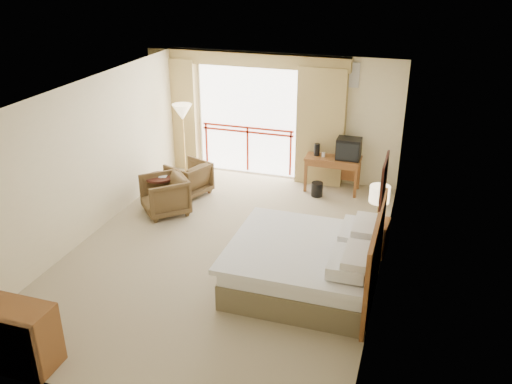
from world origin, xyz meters
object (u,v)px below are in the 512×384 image
(dresser, at_px, (6,334))
(table_lamp, at_px, (380,195))
(bed, at_px, (307,264))
(tv, at_px, (349,149))
(nightstand, at_px, (375,237))
(floor_lamp, at_px, (182,115))
(desk, at_px, (333,164))
(armchair_near, at_px, (166,213))
(side_table, at_px, (160,185))
(wastebasket, at_px, (317,189))
(armchair_far, at_px, (190,193))

(dresser, bearing_deg, table_lamp, 50.89)
(bed, bearing_deg, tv, 89.91)
(tv, xyz_separation_m, dresser, (-3.09, -6.35, -0.54))
(bed, bearing_deg, nightstand, 57.31)
(bed, xyz_separation_m, floor_lamp, (-3.52, 3.37, 1.04))
(desk, relative_size, armchair_near, 1.38)
(side_table, bearing_deg, armchair_near, -50.64)
(tv, relative_size, armchair_near, 0.59)
(nightstand, bearing_deg, floor_lamp, 159.49)
(wastebasket, height_order, floor_lamp, floor_lamp)
(dresser, bearing_deg, nightstand, 50.54)
(nightstand, distance_m, armchair_near, 3.99)
(armchair_near, bearing_deg, dresser, -42.59)
(bed, distance_m, dresser, 4.11)
(tv, height_order, armchair_far, tv)
(table_lamp, distance_m, wastebasket, 2.48)
(tv, xyz_separation_m, floor_lamp, (-3.53, -0.26, 0.47))
(bed, height_order, tv, tv)
(bed, xyz_separation_m, table_lamp, (0.85, 1.38, 0.65))
(table_lamp, bearing_deg, wastebasket, 126.34)
(table_lamp, bearing_deg, tv, 110.54)
(armchair_far, bearing_deg, bed, 72.13)
(floor_lamp, bearing_deg, nightstand, -25.10)
(bed, distance_m, tv, 3.67)
(nightstand, relative_size, armchair_far, 0.76)
(tv, bearing_deg, wastebasket, -160.48)
(tv, bearing_deg, armchair_far, -176.86)
(table_lamp, distance_m, side_table, 4.29)
(bed, relative_size, armchair_near, 2.61)
(table_lamp, xyz_separation_m, armchair_far, (-3.91, 1.18, -1.02))
(armchair_far, height_order, dresser, dresser)
(armchair_far, bearing_deg, table_lamp, 95.18)
(armchair_near, xyz_separation_m, dresser, (0.04, -4.31, 0.41))
(side_table, bearing_deg, table_lamp, -6.91)
(bed, bearing_deg, table_lamp, 58.27)
(armchair_near, distance_m, floor_lamp, 2.31)
(bed, bearing_deg, floor_lamp, 136.24)
(armchair_near, distance_m, side_table, 0.57)
(nightstand, height_order, wastebasket, nightstand)
(bed, xyz_separation_m, side_table, (-3.37, 1.89, 0.04))
(side_table, bearing_deg, nightstand, -7.58)
(armchair_far, height_order, floor_lamp, floor_lamp)
(table_lamp, distance_m, tv, 2.41)
(nightstand, relative_size, wastebasket, 1.94)
(dresser, bearing_deg, floor_lamp, 98.87)
(table_lamp, bearing_deg, armchair_near, 176.91)
(nightstand, distance_m, side_table, 4.26)
(table_lamp, height_order, desk, table_lamp)
(bed, distance_m, side_table, 3.86)
(floor_lamp, bearing_deg, desk, 5.53)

